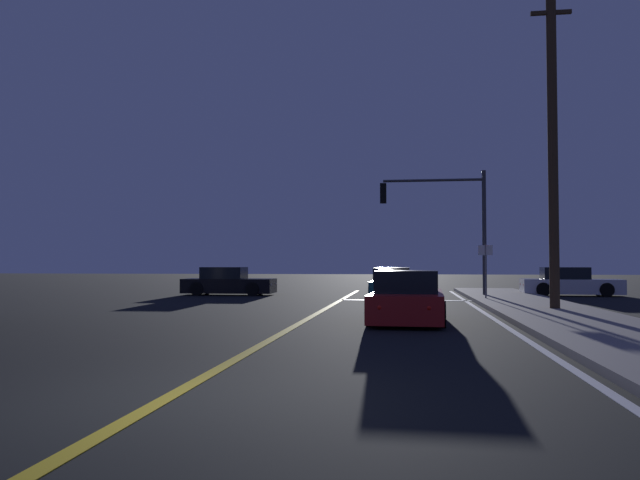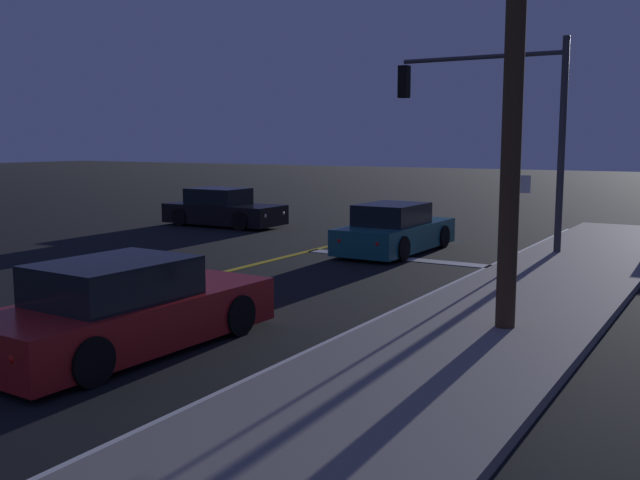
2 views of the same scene
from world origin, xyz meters
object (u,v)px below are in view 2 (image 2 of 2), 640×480
at_px(car_lead_oncoming_red, 126,310).
at_px(car_distant_tail_black, 223,210).
at_px(street_sign_corner, 517,206).
at_px(traffic_signal_near_right, 497,111).
at_px(car_parked_curb_teal, 395,231).

height_order(car_lead_oncoming_red, car_distant_tail_black, same).
height_order(car_lead_oncoming_red, street_sign_corner, street_sign_corner).
distance_m(traffic_signal_near_right, street_sign_corner, 3.86).
bearing_deg(car_parked_curb_teal, car_lead_oncoming_red, -86.02).
distance_m(car_distant_tail_black, street_sign_corner, 12.31).
xyz_separation_m(car_lead_oncoming_red, street_sign_corner, (3.08, 9.00, 0.97)).
distance_m(car_lead_oncoming_red, street_sign_corner, 9.56).
distance_m(car_lead_oncoming_red, traffic_signal_near_right, 12.34).
bearing_deg(car_parked_curb_teal, traffic_signal_near_right, 30.63).
xyz_separation_m(car_parked_curb_teal, car_distant_tail_black, (-7.91, 2.45, 0.00)).
distance_m(car_lead_oncoming_red, car_distant_tail_black, 15.48).
distance_m(car_parked_curb_teal, car_distant_tail_black, 8.28).
bearing_deg(car_distant_tail_black, car_parked_curb_teal, 72.13).
bearing_deg(car_lead_oncoming_red, traffic_signal_near_right, 84.01).
bearing_deg(car_distant_tail_black, car_lead_oncoming_red, 32.85).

